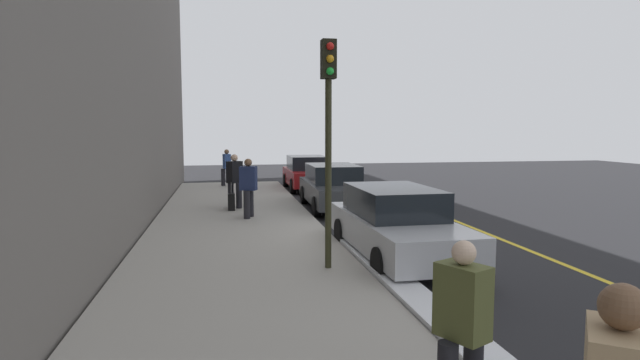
# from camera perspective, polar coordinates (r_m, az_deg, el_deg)

# --- Properties ---
(ground_plane) EXTENTS (56.00, 56.00, 0.00)m
(ground_plane) POSITION_cam_1_polar(r_m,az_deg,el_deg) (12.29, 6.79, -7.35)
(ground_plane) COLOR black
(sidewalk) EXTENTS (28.00, 4.60, 0.15)m
(sidewalk) POSITION_cam_1_polar(r_m,az_deg,el_deg) (11.74, -8.92, -7.62)
(sidewalk) COLOR #A39E93
(sidewalk) RESTS_ON ground
(lane_stripe_centre) EXTENTS (28.00, 0.14, 0.01)m
(lane_stripe_centre) POSITION_cam_1_polar(r_m,az_deg,el_deg) (13.57, 19.89, -6.39)
(lane_stripe_centre) COLOR gold
(lane_stripe_centre) RESTS_ON ground
(snow_bank_curb) EXTENTS (7.23, 0.56, 0.22)m
(snow_bank_curb) POSITION_cam_1_polar(r_m,az_deg,el_deg) (9.04, 8.73, -11.46)
(snow_bank_curb) COLOR white
(snow_bank_curb) RESTS_ON ground
(parked_car_red) EXTENTS (4.20, 1.90, 1.51)m
(parked_car_red) POSITION_cam_1_polar(r_m,az_deg,el_deg) (23.35, -1.39, 0.79)
(parked_car_red) COLOR black
(parked_car_red) RESTS_ON ground
(parked_car_charcoal) EXTENTS (4.71, 1.97, 1.51)m
(parked_car_charcoal) POSITION_cam_1_polar(r_m,az_deg,el_deg) (17.81, 1.51, -0.76)
(parked_car_charcoal) COLOR black
(parked_car_charcoal) RESTS_ON ground
(parked_car_silver) EXTENTS (4.83, 1.97, 1.51)m
(parked_car_silver) POSITION_cam_1_polar(r_m,az_deg,el_deg) (11.15, 8.34, -4.73)
(parked_car_silver) COLOR black
(parked_car_silver) RESTS_ON ground
(pedestrian_navy_coat) EXTENTS (0.55, 0.54, 1.74)m
(pedestrian_navy_coat) POSITION_cam_1_polar(r_m,az_deg,el_deg) (15.28, -7.88, -0.69)
(pedestrian_navy_coat) COLOR black
(pedestrian_navy_coat) RESTS_ON sidewalk
(pedestrian_black_coat) EXTENTS (0.54, 0.56, 1.77)m
(pedestrian_black_coat) POSITION_cam_1_polar(r_m,az_deg,el_deg) (17.25, -9.38, 0.07)
(pedestrian_black_coat) COLOR black
(pedestrian_black_coat) RESTS_ON sidewalk
(pedestrian_olive_coat) EXTENTS (0.52, 0.51, 1.65)m
(pedestrian_olive_coat) POSITION_cam_1_polar(r_m,az_deg,el_deg) (4.92, 15.34, -15.24)
(pedestrian_olive_coat) COLOR black
(pedestrian_olive_coat) RESTS_ON sidewalk
(pedestrian_blue_coat) EXTENTS (0.50, 0.54, 1.66)m
(pedestrian_blue_coat) POSITION_cam_1_polar(r_m,az_deg,el_deg) (23.99, -10.20, 1.49)
(pedestrian_blue_coat) COLOR black
(pedestrian_blue_coat) RESTS_ON sidewalk
(traffic_light_pole) EXTENTS (0.35, 0.26, 4.22)m
(traffic_light_pole) POSITION_cam_1_polar(r_m,az_deg,el_deg) (9.56, 0.94, 7.16)
(traffic_light_pole) COLOR #2D2D19
(traffic_light_pole) RESTS_ON sidewalk
(rolling_suitcase) EXTENTS (0.34, 0.22, 0.89)m
(rolling_suitcase) POSITION_cam_1_polar(r_m,az_deg,el_deg) (16.83, -9.73, -2.38)
(rolling_suitcase) COLOR black
(rolling_suitcase) RESTS_ON sidewalk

